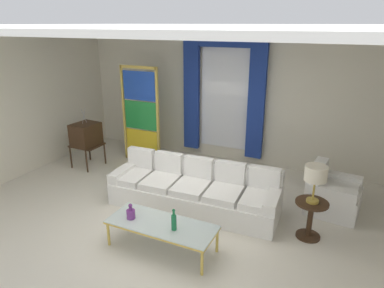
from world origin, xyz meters
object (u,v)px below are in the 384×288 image
object	(u,v)px
bottle_blue_decanter	(174,221)
round_side_table	(310,216)
armchair_white	(330,195)
peacock_figurine	(148,161)
table_lamp_brass	(316,175)
bottle_crystal_tall	(131,213)
couch_white_long	(195,190)
coffee_table	(162,226)
stained_glass_divider	(141,117)
vintage_tv	(86,135)

from	to	relation	value
bottle_blue_decanter	round_side_table	distance (m)	2.06
armchair_white	peacock_figurine	xyz separation A→B (m)	(-3.74, 0.12, -0.07)
armchair_white	bottle_blue_decanter	bearing A→B (deg)	-129.46
bottle_blue_decanter	table_lamp_brass	distance (m)	2.11
round_side_table	bottle_crystal_tall	bearing A→B (deg)	-151.54
couch_white_long	peacock_figurine	xyz separation A→B (m)	(-1.59, 0.98, -0.09)
bottle_crystal_tall	peacock_figurine	world-z (taller)	bottle_crystal_tall
coffee_table	bottle_crystal_tall	bearing A→B (deg)	-171.91
bottle_crystal_tall	stained_glass_divider	xyz separation A→B (m)	(-1.63, 2.77, 0.57)
stained_glass_divider	coffee_table	bearing A→B (deg)	-52.27
bottle_blue_decanter	table_lamp_brass	xyz separation A→B (m)	(1.63, 1.25, 0.49)
table_lamp_brass	bottle_blue_decanter	bearing A→B (deg)	-142.46
vintage_tv	stained_glass_divider	bearing A→B (deg)	39.79
bottle_crystal_tall	couch_white_long	bearing A→B (deg)	74.58
vintage_tv	table_lamp_brass	distance (m)	4.95
bottle_crystal_tall	peacock_figurine	xyz separation A→B (m)	(-1.21, 2.35, -0.27)
coffee_table	table_lamp_brass	distance (m)	2.30
stained_glass_divider	round_side_table	xyz separation A→B (m)	(3.95, -1.51, -0.70)
bottle_blue_decanter	stained_glass_divider	size ratio (longest dim) A/B	0.14
couch_white_long	table_lamp_brass	world-z (taller)	table_lamp_brass
peacock_figurine	table_lamp_brass	world-z (taller)	table_lamp_brass
coffee_table	vintage_tv	world-z (taller)	vintage_tv
armchair_white	round_side_table	world-z (taller)	armchair_white
vintage_tv	round_side_table	size ratio (longest dim) A/B	2.26
bottle_blue_decanter	vintage_tv	world-z (taller)	vintage_tv
couch_white_long	peacock_figurine	bearing A→B (deg)	148.53
couch_white_long	bottle_crystal_tall	world-z (taller)	couch_white_long
bottle_crystal_tall	peacock_figurine	bearing A→B (deg)	117.29
armchair_white	couch_white_long	bearing A→B (deg)	-158.21
vintage_tv	stained_glass_divider	world-z (taller)	stained_glass_divider
bottle_crystal_tall	stained_glass_divider	bearing A→B (deg)	120.42
bottle_blue_decanter	table_lamp_brass	size ratio (longest dim) A/B	0.56
bottle_crystal_tall	round_side_table	size ratio (longest dim) A/B	0.39
stained_glass_divider	bottle_crystal_tall	bearing A→B (deg)	-59.58
coffee_table	peacock_figurine	distance (m)	2.84
couch_white_long	vintage_tv	xyz separation A→B (m)	(-2.95, 0.61, 0.42)
coffee_table	bottle_blue_decanter	bearing A→B (deg)	-13.79
armchair_white	round_side_table	xyz separation A→B (m)	(-0.21, -0.98, 0.07)
stained_glass_divider	couch_white_long	bearing A→B (deg)	-34.80
couch_white_long	bottle_blue_decanter	bearing A→B (deg)	-76.95
round_side_table	table_lamp_brass	bearing A→B (deg)	0.00
coffee_table	vintage_tv	distance (m)	3.61
bottle_blue_decanter	armchair_white	distance (m)	2.90
couch_white_long	table_lamp_brass	bearing A→B (deg)	-3.46
couch_white_long	vintage_tv	size ratio (longest dim) A/B	2.20
bottle_blue_decanter	armchair_white	bearing A→B (deg)	50.54
couch_white_long	coffee_table	xyz separation A→B (m)	(0.09, -1.31, 0.07)
bottle_blue_decanter	vintage_tv	size ratio (longest dim) A/B	0.24
peacock_figurine	round_side_table	size ratio (longest dim) A/B	1.01
peacock_figurine	round_side_table	world-z (taller)	round_side_table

